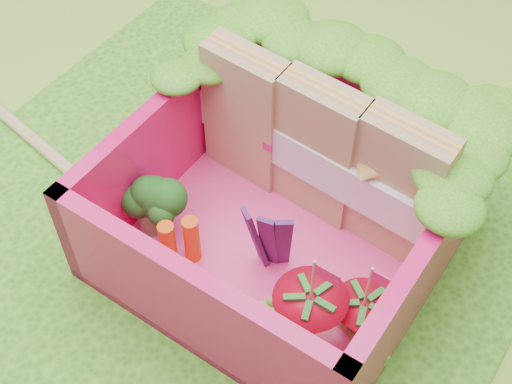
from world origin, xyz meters
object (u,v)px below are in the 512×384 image
Objects in this scene: strawberry_left at (309,317)px; chopsticks at (26,133)px; sandwich_stack at (319,151)px; bento_box at (285,204)px; broccoli at (148,201)px; strawberry_right at (361,319)px.

strawberry_left is 1.77m from chopsticks.
strawberry_left is at bearing -61.16° from sandwich_stack.
bento_box is 0.27m from sandwich_stack.
sandwich_stack reaches higher than broccoli.
strawberry_right is 0.23× the size of chopsticks.
broccoli is 0.84m from strawberry_left.
bento_box reaches higher than broccoli.
strawberry_right is at bearing -44.58° from sandwich_stack.
strawberry_left reaches higher than broccoli.
broccoli is 0.94m from chopsticks.
broccoli is at bearing -177.61° from strawberry_right.
sandwich_stack is 2.56× the size of strawberry_right.
sandwich_stack is (0.00, 0.25, 0.10)m from bento_box.
sandwich_stack is 0.58× the size of chopsticks.
broccoli is (-0.50, -0.28, -0.05)m from bento_box.
strawberry_right is at bearing 35.51° from strawberry_left.
sandwich_stack reaches higher than strawberry_right.
chopsticks is at bearing 178.11° from strawberry_right.
sandwich_stack reaches higher than strawberry_left.
broccoli is 0.16× the size of chopsticks.
sandwich_stack is at bearing 135.42° from strawberry_right.
chopsticks is (-1.91, 0.06, -0.16)m from strawberry_right.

